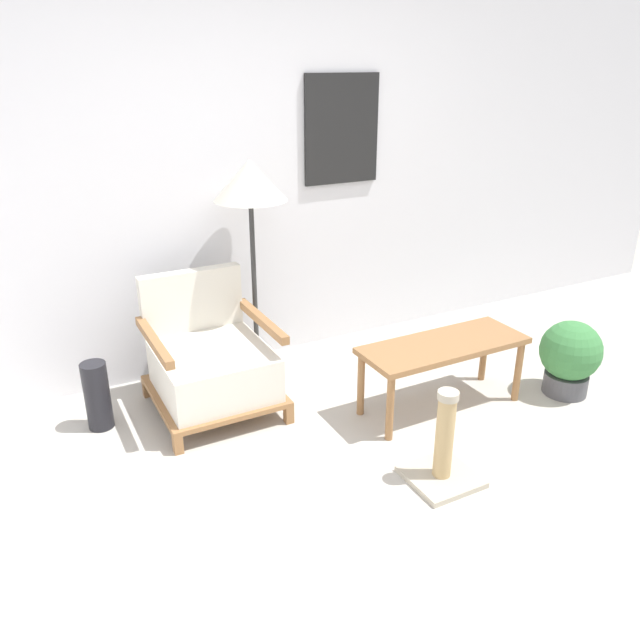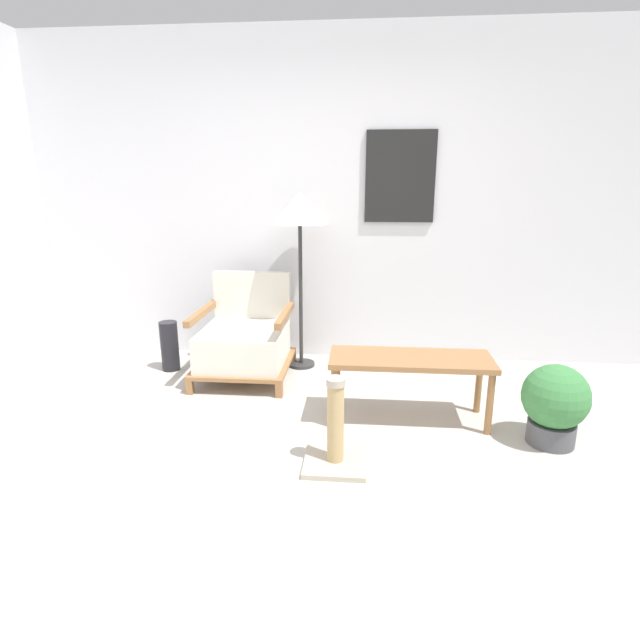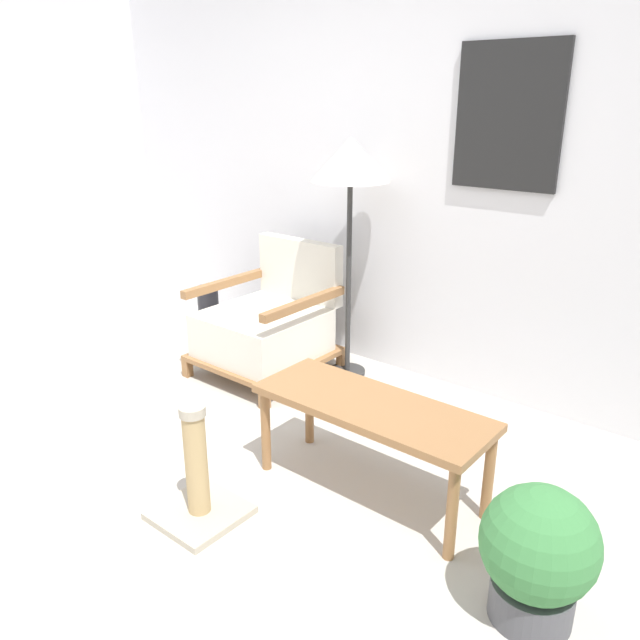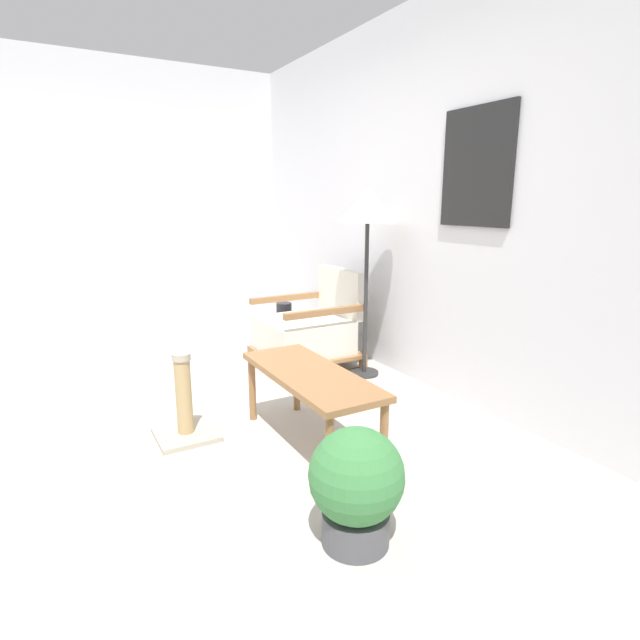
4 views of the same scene
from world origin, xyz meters
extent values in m
plane|color=#B7B2A8|center=(0.00, 0.00, 0.00)|extent=(14.00, 14.00, 0.00)
cube|color=silver|center=(0.00, 2.04, 1.35)|extent=(8.00, 0.06, 2.70)
cube|color=black|center=(0.60, 2.00, 1.55)|extent=(0.56, 0.02, 0.72)
cube|color=olive|center=(-0.93, 1.07, 0.05)|extent=(0.05, 0.05, 0.11)
cube|color=olive|center=(-0.27, 1.07, 0.05)|extent=(0.05, 0.05, 0.11)
cube|color=olive|center=(-0.93, 1.78, 0.05)|extent=(0.05, 0.05, 0.11)
cube|color=olive|center=(-0.27, 1.78, 0.05)|extent=(0.05, 0.05, 0.11)
cube|color=olive|center=(-0.60, 1.43, 0.12)|extent=(0.72, 0.76, 0.03)
cube|color=silver|center=(-0.60, 1.41, 0.27)|extent=(0.64, 0.66, 0.27)
cube|color=silver|center=(-0.60, 1.76, 0.60)|extent=(0.64, 0.08, 0.39)
cube|color=olive|center=(-0.93, 1.43, 0.53)|extent=(0.05, 0.70, 0.05)
cube|color=olive|center=(-0.27, 1.43, 0.53)|extent=(0.05, 0.70, 0.05)
cylinder|color=#2D2D2D|center=(-0.19, 1.74, 0.01)|extent=(0.23, 0.23, 0.03)
cylinder|color=#2D2D2D|center=(-0.19, 1.74, 0.61)|extent=(0.03, 0.03, 1.17)
cone|color=beige|center=(-0.19, 1.74, 1.31)|extent=(0.45, 0.45, 0.24)
cube|color=olive|center=(0.64, 0.80, 0.42)|extent=(1.03, 0.39, 0.04)
cylinder|color=olive|center=(0.16, 0.65, 0.20)|extent=(0.04, 0.04, 0.40)
cylinder|color=olive|center=(1.11, 0.65, 0.20)|extent=(0.04, 0.04, 0.40)
cylinder|color=olive|center=(0.16, 0.96, 0.20)|extent=(0.04, 0.04, 0.40)
cylinder|color=olive|center=(1.11, 0.96, 0.20)|extent=(0.04, 0.04, 0.40)
cylinder|color=black|center=(-1.26, 1.54, 0.21)|extent=(0.15, 0.15, 0.41)
cylinder|color=#4C4C51|center=(1.46, 0.57, 0.07)|extent=(0.27, 0.27, 0.14)
sphere|color=#3D7F42|center=(1.46, 0.57, 0.30)|extent=(0.38, 0.38, 0.38)
cube|color=#B2A893|center=(0.19, 0.22, 0.01)|extent=(0.34, 0.34, 0.03)
cylinder|color=tan|center=(0.19, 0.22, 0.25)|extent=(0.09, 0.09, 0.44)
cylinder|color=#B2A893|center=(0.19, 0.22, 0.49)|extent=(0.11, 0.11, 0.04)
camera|label=1|loc=(-1.58, -1.82, 1.99)|focal=35.00mm
camera|label=2|loc=(0.33, -2.23, 1.51)|focal=28.00mm
camera|label=3|loc=(1.95, -1.14, 1.65)|focal=35.00mm
camera|label=4|loc=(2.92, -0.42, 1.35)|focal=28.00mm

